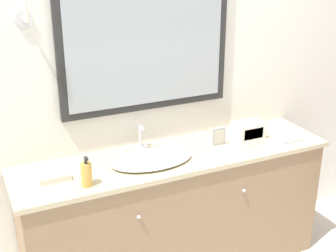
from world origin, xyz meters
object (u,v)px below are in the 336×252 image
soap_bottle (87,174)px  appliance_box (248,131)px  sink_basin (151,158)px  picture_frame (219,137)px

soap_bottle → appliance_box: soap_bottle is taller
sink_basin → appliance_box: 0.73m
soap_bottle → appliance_box: 1.18m
sink_basin → appliance_box: (0.73, 0.05, 0.03)m
appliance_box → soap_bottle: bearing=-171.1°
sink_basin → soap_bottle: (-0.43, -0.13, 0.05)m
picture_frame → soap_bottle: bearing=-169.9°
sink_basin → picture_frame: sink_basin is taller
picture_frame → appliance_box: bearing=4.4°
sink_basin → appliance_box: sink_basin is taller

